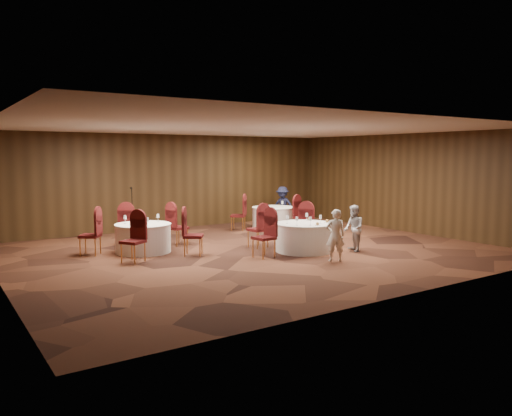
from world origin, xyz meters
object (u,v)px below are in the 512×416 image
woman_a (335,235)px  woman_b (354,228)px  table_right (273,218)px  man_c (283,206)px  table_main (304,237)px  mic_stand (132,221)px  table_left (143,238)px

woman_a → woman_b: woman_a is taller
table_right → man_c: (0.88, 0.66, 0.31)m
table_main → mic_stand: size_ratio=0.99×
table_main → woman_b: woman_b is taller
table_right → man_c: size_ratio=1.08×
table_right → woman_a: size_ratio=1.19×
table_main → table_left: size_ratio=1.05×
table_left → woman_b: size_ratio=1.18×
table_left → man_c: bearing=20.0°
table_main → table_right: (1.74, 3.78, -0.00)m
table_left → table_right: (5.27, 1.57, -0.00)m
table_right → woman_b: woman_b is taller
table_left → table_right: 5.50m
woman_a → table_main: bearing=-66.6°
table_main → table_right: size_ratio=1.01×
table_right → man_c: 1.15m
table_right → mic_stand: (-4.53, 1.27, 0.06)m
woman_a → man_c: size_ratio=0.90×
mic_stand → man_c: mic_stand is taller
man_c → woman_b: bearing=-46.9°
table_left → woman_b: woman_b is taller
woman_b → table_main: bearing=-99.9°
table_right → woman_a: (-1.92, -5.16, 0.24)m
table_main → mic_stand: bearing=118.8°
table_right → mic_stand: 4.70m
table_main → table_left: 4.16m
woman_a → woman_b: bearing=-121.7°
mic_stand → woman_a: 6.94m
woman_b → man_c: size_ratio=0.88×
table_main → woman_b: 1.32m
mic_stand → woman_b: size_ratio=1.25×
man_c → table_left: bearing=-100.2°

